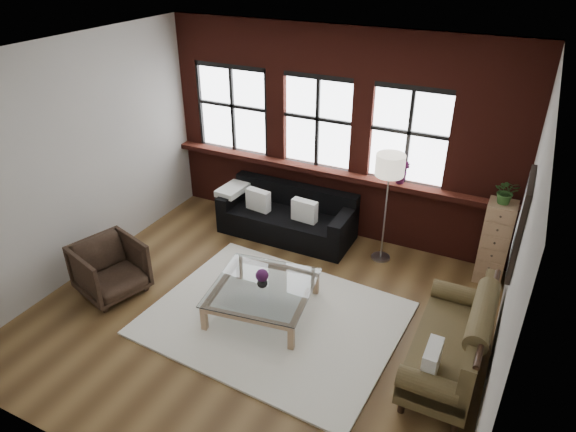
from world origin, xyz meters
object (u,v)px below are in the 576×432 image
at_px(vintage_settee, 449,337).
at_px(coffee_table, 263,299).
at_px(armchair, 110,269).
at_px(vase, 262,282).
at_px(drawer_chest, 495,242).
at_px(dark_sofa, 287,214).
at_px(floor_lamp, 386,205).

distance_m(vintage_settee, coffee_table, 2.30).
height_order(armchair, vase, armchair).
xyz_separation_m(vintage_settee, drawer_chest, (0.21, 2.03, 0.12)).
relative_size(dark_sofa, vase, 15.19).
xyz_separation_m(drawer_chest, floor_lamp, (-1.50, -0.16, 0.31)).
bearing_deg(dark_sofa, vintage_settee, -33.00).
xyz_separation_m(dark_sofa, floor_lamp, (1.57, 0.01, 0.52)).
bearing_deg(vintage_settee, drawer_chest, 84.12).
bearing_deg(armchair, dark_sofa, -14.13).
bearing_deg(vase, armchair, -165.74).
height_order(vintage_settee, drawer_chest, drawer_chest).
bearing_deg(dark_sofa, vase, -72.69).
xyz_separation_m(dark_sofa, coffee_table, (0.58, -1.86, -0.19)).
bearing_deg(floor_lamp, coffee_table, -117.81).
relative_size(dark_sofa, floor_lamp, 1.17).
bearing_deg(vase, drawer_chest, 39.23).
height_order(coffee_table, vase, vase).
bearing_deg(floor_lamp, vase, -117.81).
relative_size(coffee_table, drawer_chest, 1.03).
bearing_deg(dark_sofa, drawer_chest, 3.22).
relative_size(dark_sofa, coffee_table, 1.73).
bearing_deg(vase, dark_sofa, 107.31).
height_order(vintage_settee, vase, vintage_settee).
bearing_deg(vase, vintage_settee, 0.07).
xyz_separation_m(armchair, floor_lamp, (3.01, 2.39, 0.54)).
bearing_deg(coffee_table, dark_sofa, 107.31).
xyz_separation_m(dark_sofa, vase, (0.58, -1.86, 0.08)).
xyz_separation_m(vase, floor_lamp, (0.99, 1.87, 0.44)).
distance_m(armchair, coffee_table, 2.10).
bearing_deg(coffee_table, vase, 90.00).
relative_size(vintage_settee, drawer_chest, 1.49).
relative_size(drawer_chest, floor_lamp, 0.66).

